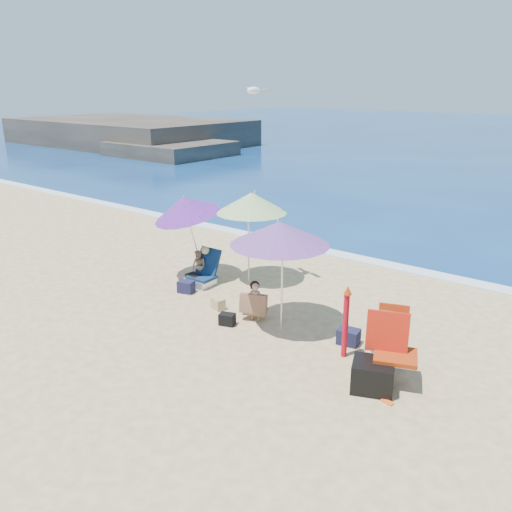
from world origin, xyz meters
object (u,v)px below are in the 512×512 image
Objects in this scene: camp_chair_left at (378,367)px; camp_chair_right at (391,341)px; umbrella_blue at (185,207)px; person_center at (255,302)px; seagull at (254,90)px; person_left at (200,266)px; furled_umbrella at (346,318)px; umbrella_turquoise at (280,233)px; chair_navy at (202,276)px; umbrella_striped at (251,203)px; chair_rainbow at (204,273)px.

camp_chair_right is at bearing 102.34° from camp_chair_left.
camp_chair_left is (5.64, -1.59, -1.41)m from umbrella_blue.
person_center is 4.36m from seagull.
umbrella_blue is 5.66m from camp_chair_right.
camp_chair_right is 5.73m from seagull.
camp_chair_right is at bearing -18.43° from seagull.
umbrella_blue is at bearing 179.40° from person_left.
camp_chair_right is (0.65, 0.39, -0.37)m from furled_umbrella.
umbrella_blue is 2.49× the size of person_left.
umbrella_turquoise reaches higher than chair_navy.
umbrella_striped reaches higher than camp_chair_right.
person_center is (2.29, -0.96, 0.19)m from chair_rainbow.
chair_navy is at bearing -141.52° from seagull.
camp_chair_right is at bearing -7.43° from person_left.
furled_umbrella is at bearing -27.90° from umbrella_striped.
person_center is (-2.94, 0.73, 0.04)m from camp_chair_left.
person_center is (-2.74, -0.20, 0.04)m from camp_chair_right.
furled_umbrella is 4.36m from chair_navy.
umbrella_turquoise reaches higher than person_left.
chair_navy is 2.27m from person_center.
furled_umbrella is at bearing -148.96° from camp_chair_right.
chair_navy is 0.72× the size of camp_chair_left.
umbrella_turquoise is 1.57m from person_center.
camp_chair_left is 0.95m from camp_chair_right.
umbrella_blue is at bearing -166.14° from chair_rainbow.
seagull is (1.09, 0.55, 4.10)m from chair_rainbow.
camp_chair_right is 1.08× the size of person_left.
furled_umbrella is 2.12m from person_center.
person_left is at bearing -88.62° from chair_rainbow.
umbrella_striped is at bearing 144.61° from seagull.
umbrella_turquoise is at bearing -15.92° from person_left.
umbrella_turquoise is at bearing -14.99° from chair_navy.
camp_chair_left is (0.86, -0.53, -0.37)m from furled_umbrella.
chair_navy is at bearing 167.22° from furled_umbrella.
person_center is (-2.09, 0.20, -0.33)m from furled_umbrella.
umbrella_blue is (-1.32, -0.79, -0.13)m from umbrella_striped.
umbrella_striped is 2.31× the size of camp_chair_right.
seagull is at bearing 38.48° from chair_navy.
furled_umbrella is (3.47, -1.84, -1.17)m from umbrella_striped.
umbrella_blue reaches higher than camp_chair_right.
camp_chair_right is at bearing 31.04° from furled_umbrella.
umbrella_turquoise is at bearing -39.61° from umbrella_striped.
camp_chair_right reaches higher than chair_rainbow.
camp_chair_right is (4.12, -1.44, -1.54)m from umbrella_striped.
person_left is (-2.28, 0.85, 0.01)m from person_center.
camp_chair_right is 2.74m from person_center.
camp_chair_left is (4.32, -2.37, -1.54)m from umbrella_striped.
umbrella_turquoise reaches higher than camp_chair_left.
chair_navy is (-2.68, 0.72, -1.63)m from umbrella_turquoise.
umbrella_striped is 2.50× the size of person_left.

